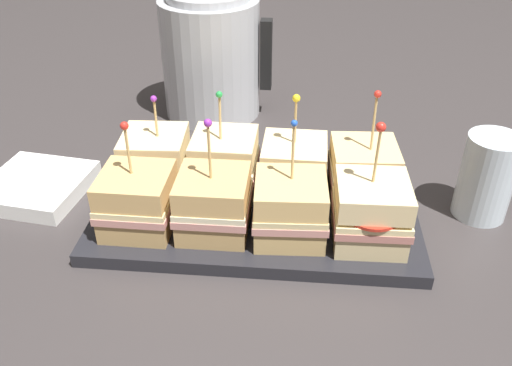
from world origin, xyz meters
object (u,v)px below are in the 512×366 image
object	(u,v)px
serving_platter	(256,215)
sandwich_back_center_left	(225,163)
sandwich_back_far_left	(156,161)
drinking_glass	(487,177)
napkin_stack	(37,186)
kettle_steel	(211,56)
sandwich_front_center_left	(213,203)
sandwich_back_far_right	(363,172)
sandwich_back_center_right	(294,168)
sandwich_front_far_left	(138,201)
sandwich_front_center_right	(290,208)
sandwich_front_far_right	(371,212)

from	to	relation	value
serving_platter	sandwich_back_center_left	xyz separation A→B (m)	(-0.05, 0.05, 0.05)
sandwich_back_far_left	drinking_glass	size ratio (longest dim) A/B	1.19
napkin_stack	kettle_steel	bearing A→B (deg)	54.30
sandwich_front_center_left	sandwich_back_far_left	bearing A→B (deg)	136.16
sandwich_back_center_left	sandwich_back_far_right	xyz separation A→B (m)	(0.19, -0.00, -0.00)
sandwich_back_center_right	sandwich_back_center_left	bearing A→B (deg)	178.28
sandwich_back_far_left	sandwich_back_center_left	xyz separation A→B (m)	(0.10, 0.00, -0.00)
sandwich_front_far_left	sandwich_back_far_left	xyz separation A→B (m)	(0.00, 0.09, 0.00)
napkin_stack	sandwich_front_far_left	bearing A→B (deg)	-25.82
serving_platter	sandwich_back_far_left	world-z (taller)	sandwich_back_far_left
sandwich_front_far_left	sandwich_front_center_right	size ratio (longest dim) A/B	0.95
sandwich_front_center_right	drinking_glass	world-z (taller)	sandwich_front_center_right
sandwich_back_far_right	sandwich_front_far_left	bearing A→B (deg)	-161.58
sandwich_front_center_right	sandwich_back_far_right	world-z (taller)	sandwich_back_far_right
drinking_glass	napkin_stack	distance (m)	0.63
serving_platter	sandwich_front_far_left	size ratio (longest dim) A/B	2.91
serving_platter	sandwich_front_far_right	distance (m)	0.16
sandwich_front_far_right	drinking_glass	size ratio (longest dim) A/B	1.35
sandwich_front_center_right	serving_platter	bearing A→B (deg)	134.53
sandwich_back_far_right	drinking_glass	xyz separation A→B (m)	(0.16, -0.00, 0.00)
kettle_steel	sandwich_back_center_right	bearing A→B (deg)	-61.24
sandwich_front_far_left	sandwich_front_center_left	world-z (taller)	sandwich_front_center_left
sandwich_back_far_right	sandwich_back_center_right	bearing A→B (deg)	-179.88
sandwich_front_far_right	drinking_glass	bearing A→B (deg)	30.41
sandwich_front_center_left	sandwich_back_far_left	world-z (taller)	sandwich_front_center_left
sandwich_front_far_left	kettle_steel	xyz separation A→B (m)	(0.03, 0.38, 0.05)
serving_platter	sandwich_front_center_left	size ratio (longest dim) A/B	2.73
sandwich_front_center_right	sandwich_back_center_left	xyz separation A→B (m)	(-0.09, 0.10, 0.00)
sandwich_back_far_left	sandwich_back_center_right	world-z (taller)	sandwich_back_center_right
sandwich_front_center_left	kettle_steel	xyz separation A→B (m)	(-0.06, 0.38, 0.05)
sandwich_front_far_right	kettle_steel	world-z (taller)	kettle_steel
sandwich_front_far_right	kettle_steel	bearing A→B (deg)	123.39
drinking_glass	napkin_stack	xyz separation A→B (m)	(-0.63, -0.01, -0.05)
sandwich_front_center_right	sandwich_back_center_left	size ratio (longest dim) A/B	1.04
sandwich_front_center_right	sandwich_back_center_right	bearing A→B (deg)	88.97
sandwich_back_far_left	drinking_glass	bearing A→B (deg)	-0.17
serving_platter	sandwich_front_center_left	distance (m)	0.08
sandwich_back_center_left	drinking_glass	world-z (taller)	sandwich_back_center_left
sandwich_front_far_left	drinking_glass	distance (m)	0.46
sandwich_back_far_right	napkin_stack	xyz separation A→B (m)	(-0.47, -0.01, -0.05)
sandwich_front_far_right	sandwich_back_far_left	world-z (taller)	sandwich_front_far_right
sandwich_back_far_left	kettle_steel	xyz separation A→B (m)	(0.03, 0.29, 0.05)
sandwich_front_center_right	sandwich_back_center_left	world-z (taller)	sandwich_front_center_right
sandwich_front_far_left	sandwich_front_center_right	xyz separation A→B (m)	(0.19, 0.00, -0.00)
kettle_steel	sandwich_back_far_right	bearing A→B (deg)	-48.85
kettle_steel	drinking_glass	size ratio (longest dim) A/B	2.01
sandwich_front_center_right	kettle_steel	size ratio (longest dim) A/B	0.65
sandwich_front_center_left	sandwich_back_center_right	xyz separation A→B (m)	(0.10, 0.09, 0.00)
sandwich_back_far_left	kettle_steel	bearing A→B (deg)	83.29
sandwich_front_far_left	sandwich_back_far_right	world-z (taller)	sandwich_back_far_right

